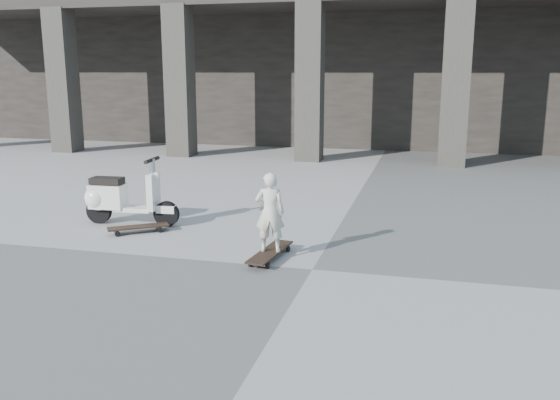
% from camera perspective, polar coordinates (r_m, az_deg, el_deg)
% --- Properties ---
extents(ground, '(90.00, 90.00, 0.00)m').
position_cam_1_polar(ground, '(7.08, 3.14, -6.70)').
color(ground, '#50504E').
rests_on(ground, ground).
extents(colonnade, '(28.00, 8.82, 6.00)m').
position_cam_1_polar(colonnade, '(20.39, 11.06, 14.20)').
color(colonnade, black).
rests_on(colonnade, ground).
extents(longboard, '(0.36, 1.06, 0.10)m').
position_cam_1_polar(longboard, '(7.42, -0.96, -5.09)').
color(longboard, black).
rests_on(longboard, ground).
extents(skateboard_spare, '(0.83, 0.67, 0.10)m').
position_cam_1_polar(skateboard_spare, '(8.83, -13.49, -2.60)').
color(skateboard_spare, black).
rests_on(skateboard_spare, ground).
extents(child, '(0.40, 0.30, 1.00)m').
position_cam_1_polar(child, '(7.29, -0.97, -1.19)').
color(child, beige).
rests_on(child, longboard).
extents(scooter, '(1.49, 0.50, 1.04)m').
position_cam_1_polar(scooter, '(9.36, -15.54, 0.21)').
color(scooter, black).
rests_on(scooter, ground).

